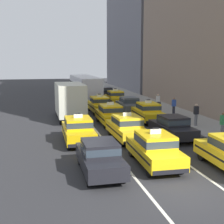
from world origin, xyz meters
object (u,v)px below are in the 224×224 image
taxi_left_second (78,129)px  pedestrian_near_crosswalk (196,115)px  taxi_center_third (110,114)px  sedan_left_nearest (100,156)px  sedan_right_second (172,127)px  box_truck_left_third (69,100)px  taxi_center_second (127,127)px  taxi_right_fifth (115,97)px  taxi_center_fourth (99,104)px  sedan_right_fourth (129,104)px  pedestrian_mid_block (174,106)px  taxi_right_third (148,112)px  sedan_right_sixth (106,93)px  pedestrian_far_corner (158,101)px  bus_center_fifth (85,87)px  taxi_center_nearest (154,148)px  pedestrian_trailing (223,124)px

taxi_left_second → pedestrian_near_crosswalk: taxi_left_second is taller
taxi_left_second → taxi_center_third: same height
sedan_left_nearest → sedan_right_second: (6.05, 5.33, 0.00)m
box_truck_left_third → taxi_center_second: size_ratio=1.52×
taxi_right_fifth → pedestrian_near_crosswalk: bearing=-77.3°
taxi_center_fourth → sedan_right_fourth: taxi_center_fourth is taller
box_truck_left_third → taxi_left_second: bearing=-91.5°
taxi_center_second → pedestrian_mid_block: bearing=47.1°
taxi_right_third → sedan_right_sixth: 16.97m
pedestrian_near_crosswalk → taxi_center_third: bearing=156.9°
taxi_center_second → pedestrian_near_crosswalk: taxi_center_second is taller
sedan_right_sixth → pedestrian_near_crosswalk: 20.29m
pedestrian_far_corner → sedan_right_second: bearing=-106.9°
pedestrian_mid_block → taxi_center_fourth: bearing=147.4°
taxi_center_third → pedestrian_mid_block: taxi_center_third is taller
bus_center_fifth → taxi_right_third: bus_center_fifth is taller
taxi_center_nearest → taxi_center_third: (0.08, 10.43, 0.00)m
taxi_center_nearest → sedan_right_fourth: (3.30, 15.91, -0.03)m
box_truck_left_third → sedan_right_sixth: (6.37, 14.14, -0.93)m
bus_center_fifth → box_truck_left_third: bearing=-104.6°
taxi_center_fourth → taxi_right_fifth: (3.00, 5.47, 0.00)m
taxi_center_fourth → bus_center_fifth: (-0.11, 9.49, 0.94)m
sedan_right_second → sedan_right_sixth: same height
taxi_center_nearest → sedan_right_sixth: taxi_center_nearest is taller
sedan_right_fourth → pedestrian_trailing: pedestrian_trailing is taller
box_truck_left_third → bus_center_fifth: bearing=75.4°
taxi_right_fifth → taxi_center_second: bearing=-101.2°
taxi_left_second → sedan_right_second: bearing=-3.9°
taxi_left_second → pedestrian_far_corner: 14.98m
taxi_center_fourth → taxi_right_fifth: bearing=61.3°
sedan_left_nearest → taxi_center_second: (2.93, 5.72, 0.03)m
taxi_center_fourth → taxi_right_fifth: size_ratio=1.01×
sedan_right_fourth → pedestrian_trailing: bearing=-75.7°
pedestrian_trailing → taxi_center_third: bearing=133.9°
sedan_left_nearest → taxi_right_fifth: size_ratio=0.94×
pedestrian_far_corner → sedan_left_nearest: bearing=-119.4°
taxi_center_second → taxi_right_third: (3.51, 5.62, 0.00)m
taxi_center_fourth → bus_center_fifth: bus_center_fifth is taller
taxi_right_third → pedestrian_mid_block: 3.40m
sedan_right_sixth → pedestrian_near_crosswalk: (3.06, -20.05, 0.20)m
taxi_right_fifth → pedestrian_near_crosswalk: size_ratio=2.59×
sedan_right_second → taxi_center_fourth: bearing=103.9°
sedan_left_nearest → pedestrian_far_corner: bearing=60.6°
taxi_center_nearest → bus_center_fifth: 25.80m
taxi_left_second → pedestrian_far_corner: taxi_left_second is taller
sedan_right_second → sedan_right_fourth: (0.17, 11.12, 0.00)m
box_truck_left_third → pedestrian_far_corner: bearing=16.3°
sedan_right_second → taxi_center_third: bearing=118.4°
taxi_right_fifth → pedestrian_near_crosswalk: (3.16, -14.05, 0.17)m
bus_center_fifth → pedestrian_trailing: size_ratio=6.58×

